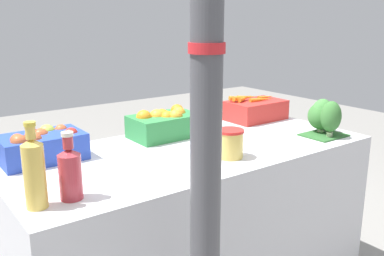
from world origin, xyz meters
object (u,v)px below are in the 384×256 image
(apple_crate, at_px, (42,145))
(carrot_crate, at_px, (255,109))
(support_pole, at_px, (206,84))
(juice_bottle_ruby, at_px, (70,172))
(broccoli_pile, at_px, (324,116))
(orange_crate, at_px, (164,124))
(pickle_jar, at_px, (230,143))
(juice_bottle_golden, at_px, (34,172))

(apple_crate, height_order, carrot_crate, carrot_crate)
(support_pole, bearing_deg, juice_bottle_ruby, 119.57)
(broccoli_pile, bearing_deg, support_pole, -158.71)
(apple_crate, distance_m, carrot_crate, 1.31)
(orange_crate, distance_m, broccoli_pile, 0.86)
(broccoli_pile, distance_m, pickle_jar, 0.67)
(support_pole, xyz_separation_m, orange_crate, (0.44, 0.92, -0.37))
(apple_crate, bearing_deg, carrot_crate, 0.06)
(broccoli_pile, relative_size, pickle_jar, 1.68)
(juice_bottle_ruby, height_order, pickle_jar, juice_bottle_ruby)
(carrot_crate, bearing_deg, support_pole, -140.35)
(apple_crate, distance_m, juice_bottle_ruby, 0.48)
(orange_crate, height_order, carrot_crate, same)
(carrot_crate, relative_size, pickle_jar, 2.72)
(carrot_crate, xyz_separation_m, juice_bottle_golden, (-1.48, -0.48, 0.06))
(support_pole, height_order, apple_crate, support_pole)
(support_pole, bearing_deg, orange_crate, 64.17)
(apple_crate, relative_size, juice_bottle_ruby, 1.47)
(apple_crate, bearing_deg, support_pole, -77.73)
(carrot_crate, bearing_deg, apple_crate, -179.94)
(juice_bottle_ruby, bearing_deg, support_pole, -60.43)
(juice_bottle_golden, height_order, juice_bottle_ruby, juice_bottle_golden)
(juice_bottle_golden, bearing_deg, orange_crate, 30.49)
(carrot_crate, bearing_deg, juice_bottle_golden, -162.03)
(carrot_crate, relative_size, juice_bottle_golden, 1.20)
(apple_crate, relative_size, broccoli_pile, 1.61)
(apple_crate, distance_m, pickle_jar, 0.84)
(juice_bottle_ruby, bearing_deg, orange_crate, 34.59)
(support_pole, xyz_separation_m, apple_crate, (-0.20, 0.92, -0.37))
(orange_crate, xyz_separation_m, juice_bottle_ruby, (-0.69, -0.48, 0.03))
(broccoli_pile, xyz_separation_m, juice_bottle_golden, (-1.53, -0.01, 0.03))
(juice_bottle_golden, xyz_separation_m, pickle_jar, (0.87, 0.02, -0.06))
(orange_crate, height_order, broccoli_pile, broccoli_pile)
(carrot_crate, height_order, juice_bottle_golden, juice_bottle_golden)
(support_pole, xyz_separation_m, carrot_crate, (1.11, 0.92, -0.37))
(support_pole, xyz_separation_m, broccoli_pile, (1.17, 0.45, -0.34))
(apple_crate, height_order, juice_bottle_golden, juice_bottle_golden)
(support_pole, xyz_separation_m, juice_bottle_golden, (-0.37, 0.44, -0.31))
(apple_crate, xyz_separation_m, orange_crate, (0.64, 0.00, 0.00))
(pickle_jar, bearing_deg, carrot_crate, 37.14)
(pickle_jar, bearing_deg, support_pole, -137.49)
(pickle_jar, bearing_deg, juice_bottle_golden, -178.95)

